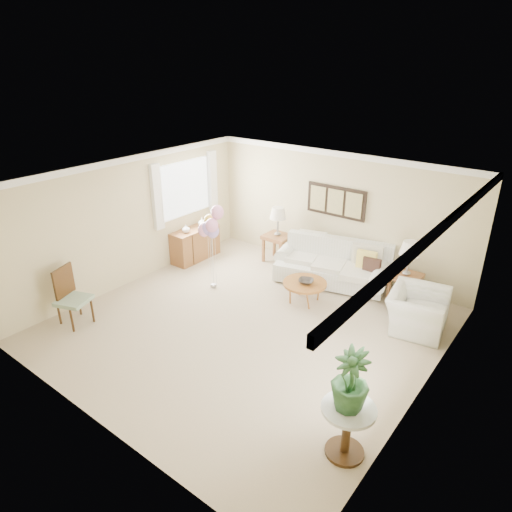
# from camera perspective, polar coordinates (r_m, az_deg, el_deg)

# --- Properties ---
(ground_plane) EXTENTS (6.00, 6.00, 0.00)m
(ground_plane) POSITION_cam_1_polar(r_m,az_deg,el_deg) (8.14, -0.98, -8.66)
(ground_plane) COLOR tan
(room_shell) EXTENTS (6.04, 6.04, 2.60)m
(room_shell) POSITION_cam_1_polar(r_m,az_deg,el_deg) (7.52, -1.28, 2.43)
(room_shell) COLOR #BEB388
(room_shell) RESTS_ON ground
(wall_art_triptych) EXTENTS (1.35, 0.06, 0.65)m
(wall_art_triptych) POSITION_cam_1_polar(r_m,az_deg,el_deg) (9.77, 9.95, 6.73)
(wall_art_triptych) COLOR black
(wall_art_triptych) RESTS_ON ground
(sofa) EXTENTS (2.66, 1.44, 0.90)m
(sofa) POSITION_cam_1_polar(r_m,az_deg,el_deg) (9.57, 9.52, -1.29)
(sofa) COLOR silver
(sofa) RESTS_ON ground
(end_table_left) EXTENTS (0.59, 0.54, 0.64)m
(end_table_left) POSITION_cam_1_polar(r_m,az_deg,el_deg) (10.33, 2.70, 2.09)
(end_table_left) COLOR brown
(end_table_left) RESTS_ON ground
(end_table_right) EXTENTS (0.56, 0.51, 0.61)m
(end_table_right) POSITION_cam_1_polar(r_m,az_deg,el_deg) (9.02, 18.19, -2.76)
(end_table_right) COLOR brown
(end_table_right) RESTS_ON ground
(lamp_left) EXTENTS (0.37, 0.37, 0.65)m
(lamp_left) POSITION_cam_1_polar(r_m,az_deg,el_deg) (10.12, 2.77, 5.26)
(lamp_left) COLOR gray
(lamp_left) RESTS_ON end_table_left
(lamp_right) EXTENTS (0.38, 0.38, 0.66)m
(lamp_right) POSITION_cam_1_polar(r_m,az_deg,el_deg) (8.78, 18.69, 0.77)
(lamp_right) COLOR gray
(lamp_right) RESTS_ON end_table_right
(coffee_table) EXTENTS (0.84, 0.84, 0.42)m
(coffee_table) POSITION_cam_1_polar(r_m,az_deg,el_deg) (8.71, 6.12, -3.48)
(coffee_table) COLOR brown
(coffee_table) RESTS_ON ground
(decor_bowl) EXTENTS (0.37, 0.37, 0.07)m
(decor_bowl) POSITION_cam_1_polar(r_m,az_deg,el_deg) (8.66, 6.27, -3.15)
(decor_bowl) COLOR #302B27
(decor_bowl) RESTS_ON coffee_table
(armchair) EXTENTS (1.08, 1.20, 0.69)m
(armchair) POSITION_cam_1_polar(r_m,az_deg,el_deg) (8.36, 19.50, -6.45)
(armchair) COLOR silver
(armchair) RESTS_ON ground
(side_table) EXTENTS (0.64, 0.64, 0.70)m
(side_table) POSITION_cam_1_polar(r_m,az_deg,el_deg) (5.69, 11.40, -19.36)
(side_table) COLOR silver
(side_table) RESTS_ON ground
(potted_plant) EXTENTS (0.56, 0.56, 0.78)m
(potted_plant) POSITION_cam_1_polar(r_m,az_deg,el_deg) (5.33, 11.71, -14.92)
(potted_plant) COLOR #1B471D
(potted_plant) RESTS_ON side_table
(accent_chair) EXTENTS (0.65, 0.65, 1.03)m
(accent_chair) POSITION_cam_1_polar(r_m,az_deg,el_deg) (8.61, -22.18, -4.54)
(accent_chair) COLOR gray
(accent_chair) RESTS_ON ground
(credenza) EXTENTS (0.46, 1.20, 0.74)m
(credenza) POSITION_cam_1_polar(r_m,az_deg,el_deg) (10.61, -7.60, 1.52)
(credenza) COLOR brown
(credenza) RESTS_ON ground
(vase_white) EXTENTS (0.22, 0.22, 0.18)m
(vase_white) POSITION_cam_1_polar(r_m,az_deg,el_deg) (10.26, -8.75, 3.40)
(vase_white) COLOR silver
(vase_white) RESTS_ON credenza
(vase_sage) EXTENTS (0.21, 0.21, 0.20)m
(vase_sage) POSITION_cam_1_polar(r_m,az_deg,el_deg) (10.59, -6.75, 4.24)
(vase_sage) COLOR silver
(vase_sage) RESTS_ON credenza
(balloon_cluster) EXTENTS (0.47, 0.41, 1.77)m
(balloon_cluster) POSITION_cam_1_polar(r_m,az_deg,el_deg) (8.83, -5.68, 3.87)
(balloon_cluster) COLOR gray
(balloon_cluster) RESTS_ON ground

